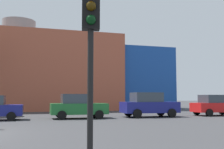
{
  "coord_description": "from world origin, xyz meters",
  "views": [
    {
      "loc": [
        2.91,
        -12.44,
        1.5
      ],
      "look_at": [
        8.45,
        6.77,
        3.19
      ],
      "focal_mm": 43.85,
      "sensor_mm": 36.0,
      "label": 1
    }
  ],
  "objects_px": {
    "parked_car_5": "(215,105)",
    "traffic_light_near_right": "(91,34)",
    "parked_car_3": "(78,106)",
    "parked_car_4": "(149,105)"
  },
  "relations": [
    {
      "from": "parked_car_3",
      "to": "parked_car_5",
      "type": "relative_size",
      "value": 1.02
    },
    {
      "from": "parked_car_4",
      "to": "parked_car_5",
      "type": "relative_size",
      "value": 1.1
    },
    {
      "from": "parked_car_5",
      "to": "traffic_light_near_right",
      "type": "relative_size",
      "value": 1.05
    },
    {
      "from": "traffic_light_near_right",
      "to": "parked_car_4",
      "type": "bearing_deg",
      "value": 161.88
    },
    {
      "from": "parked_car_4",
      "to": "traffic_light_near_right",
      "type": "bearing_deg",
      "value": -117.75
    },
    {
      "from": "parked_car_3",
      "to": "traffic_light_near_right",
      "type": "distance_m",
      "value": 14.67
    },
    {
      "from": "parked_car_4",
      "to": "traffic_light_near_right",
      "type": "xyz_separation_m",
      "value": [
        -7.58,
        -14.4,
        1.84
      ]
    },
    {
      "from": "parked_car_3",
      "to": "parked_car_4",
      "type": "distance_m",
      "value": 5.53
    },
    {
      "from": "parked_car_5",
      "to": "traffic_light_near_right",
      "type": "height_order",
      "value": "traffic_light_near_right"
    },
    {
      "from": "parked_car_4",
      "to": "parked_car_5",
      "type": "bearing_deg",
      "value": 0.0
    }
  ]
}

